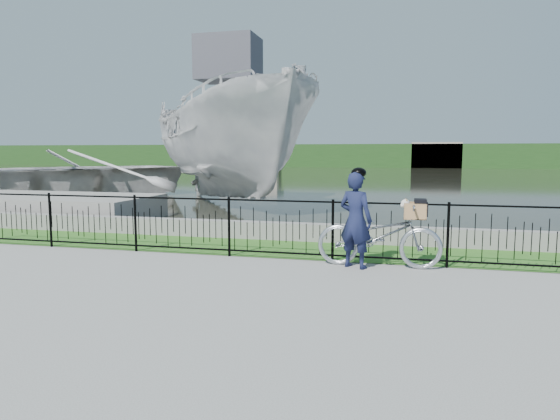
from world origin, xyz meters
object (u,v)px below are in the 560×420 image
(boat_far, at_px, (63,174))
(cyclist, at_px, (356,219))
(bicycle_rig, at_px, (380,235))
(boat_near, at_px, (229,144))

(boat_far, bearing_deg, cyclist, -36.52)
(cyclist, bearing_deg, boat_far, 143.48)
(cyclist, relative_size, boat_far, 0.14)
(bicycle_rig, relative_size, boat_far, 0.17)
(cyclist, distance_m, boat_near, 10.97)
(boat_near, bearing_deg, cyclist, -58.82)
(bicycle_rig, height_order, boat_near, boat_near)
(bicycle_rig, xyz_separation_m, boat_far, (-13.86, 9.80, 0.49))
(boat_near, bearing_deg, bicycle_rig, -56.56)
(bicycle_rig, relative_size, boat_near, 0.18)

